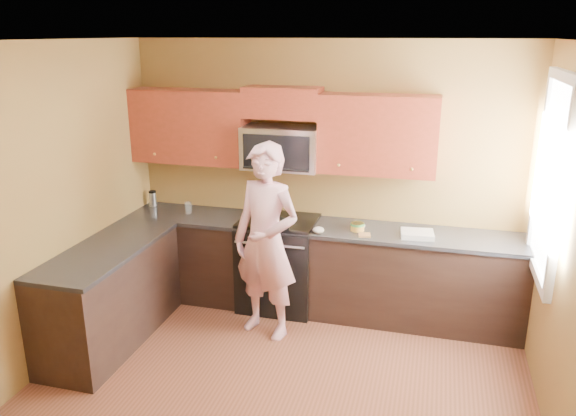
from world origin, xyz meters
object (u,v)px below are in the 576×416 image
(woman, at_px, (266,242))
(butter_tub, at_px, (357,231))
(microwave, at_px, (282,168))
(stove, at_px, (279,263))
(travel_mug, at_px, (153,206))
(frying_pan, at_px, (275,226))

(woman, distance_m, butter_tub, 0.92)
(microwave, height_order, woman, woman)
(stove, xyz_separation_m, microwave, (0.00, 0.12, 0.97))
(microwave, relative_size, travel_mug, 4.44)
(microwave, distance_m, travel_mug, 1.58)
(stove, relative_size, microwave, 1.25)
(stove, height_order, travel_mug, travel_mug)
(frying_pan, bearing_deg, travel_mug, -173.51)
(stove, bearing_deg, woman, -85.46)
(microwave, height_order, frying_pan, microwave)
(frying_pan, relative_size, travel_mug, 2.87)
(woman, relative_size, frying_pan, 3.73)
(stove, relative_size, butter_tub, 7.06)
(stove, bearing_deg, frying_pan, -82.21)
(microwave, xyz_separation_m, butter_tub, (0.81, -0.17, -0.53))
(microwave, height_order, butter_tub, microwave)
(stove, xyz_separation_m, frying_pan, (0.03, -0.22, 0.47))
(butter_tub, bearing_deg, stove, 176.81)
(stove, distance_m, travel_mug, 1.57)
(woman, xyz_separation_m, travel_mug, (-1.54, 0.74, 0.00))
(butter_tub, xyz_separation_m, travel_mug, (-2.30, 0.22, 0.00))
(woman, distance_m, travel_mug, 1.70)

